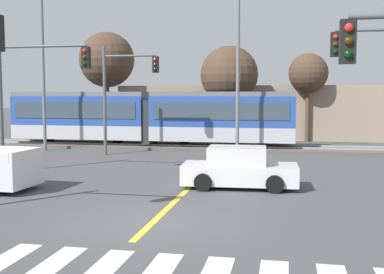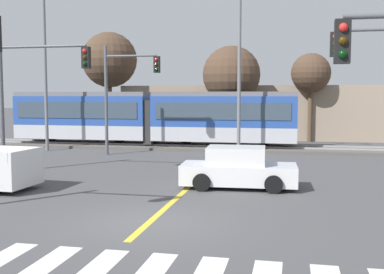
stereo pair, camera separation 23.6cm
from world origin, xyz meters
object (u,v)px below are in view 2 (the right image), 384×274
Objects in this scene: bare_tree_east at (311,74)px; traffic_light_far_left at (124,85)px; bare_tree_west at (231,75)px; traffic_light_mid_left at (31,82)px; street_lamp_west at (47,64)px; bare_tree_far_west at (109,60)px; street_lamp_centre at (242,59)px; light_rail_tram at (152,116)px; sedan_crossing at (238,169)px.

traffic_light_far_left is at bearing -135.90° from bare_tree_east.
traffic_light_far_left is at bearing -120.44° from bare_tree_west.
traffic_light_mid_left is 8.89m from street_lamp_west.
bare_tree_far_west is (-4.79, 10.07, 2.15)m from traffic_light_far_left.
bare_tree_far_west is at bearing -179.42° from bare_tree_east.
street_lamp_centre is 1.50× the size of bare_tree_east.
bare_tree_east is at bearing 29.86° from light_rail_tram.
street_lamp_centre is at bearing 45.47° from traffic_light_mid_left.
traffic_light_mid_left reaches higher than light_rail_tram.
sedan_crossing is 0.70× the size of traffic_light_far_left.
light_rail_tram is 8.69m from bare_tree_far_west.
sedan_crossing is at bearing -60.87° from light_rail_tram.
street_lamp_west is at bearing -150.24° from bare_tree_east.
bare_tree_west is (10.28, 7.34, -0.46)m from street_lamp_west.
traffic_light_mid_left is 0.94× the size of bare_tree_east.
street_lamp_centre is (6.14, -2.88, 3.36)m from light_rail_tram.
street_lamp_west reaches higher than bare_tree_east.
traffic_light_mid_left is (-9.10, 1.41, 3.26)m from sedan_crossing.
bare_tree_far_west is 10.00m from bare_tree_west.
light_rail_tram is 12.10m from bare_tree_east.
bare_tree_west is 1.07× the size of bare_tree_east.
traffic_light_far_left is 0.74× the size of bare_tree_far_west.
bare_tree_west reaches higher than traffic_light_mid_left.
light_rail_tram is at bearing -150.14° from bare_tree_east.
traffic_light_mid_left is at bearing -125.66° from bare_tree_east.
traffic_light_mid_left reaches higher than sedan_crossing.
street_lamp_centre is (8.21, 8.34, 1.44)m from traffic_light_mid_left.
traffic_light_mid_left is 0.63× the size of street_lamp_centre.
street_lamp_west is (-5.64, -3.20, 3.23)m from light_rail_tram.
traffic_light_mid_left is (-2.06, -11.23, 1.91)m from light_rail_tram.
sedan_crossing is 0.45× the size of street_lamp_west.
sedan_crossing is 0.62× the size of bare_tree_west.
street_lamp_west reaches higher than light_rail_tram.
street_lamp_centre is 1.40× the size of bare_tree_west.
traffic_light_mid_left is 11.79m from street_lamp_centre.
street_lamp_centre is at bearing 1.53° from street_lamp_west.
traffic_light_mid_left is at bearing -100.41° from light_rail_tram.
sedan_crossing is at bearing -81.86° from bare_tree_west.
bare_tree_far_west reaches higher than bare_tree_east.
traffic_light_far_left is (-7.40, 8.26, 3.27)m from sedan_crossing.
bare_tree_far_west is (-5.15, 5.70, 4.07)m from light_rail_tram.
street_lamp_centre is (6.50, 1.49, 1.43)m from traffic_light_far_left.
traffic_light_mid_left is 16.79m from bare_tree_west.
street_lamp_centre is at bearing -114.87° from bare_tree_east.
sedan_crossing is 0.67× the size of bare_tree_east.
light_rail_tram is 4.79m from traffic_light_far_left.
bare_tree_west reaches higher than sedan_crossing.
traffic_light_far_left is 5.56m from street_lamp_west.
bare_tree_west is (6.70, 15.36, 0.86)m from traffic_light_mid_left.
traffic_light_mid_left is 0.73× the size of bare_tree_far_west.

